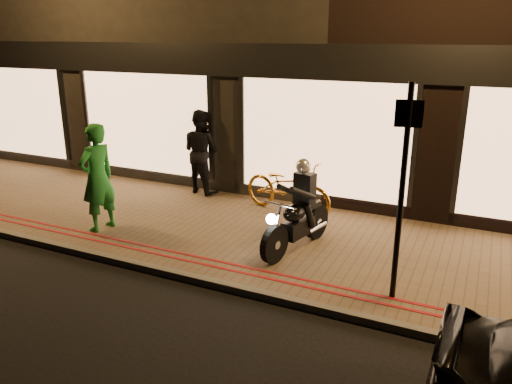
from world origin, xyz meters
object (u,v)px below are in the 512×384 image
Objects in this scene: sign_post at (403,183)px; bicycle_gold at (288,187)px; motorcycle at (298,215)px; person_green at (97,178)px.

sign_post reaches higher than bicycle_gold.
motorcycle is 0.64× the size of sign_post.
bicycle_gold is at bearing 129.83° from motorcycle.
sign_post is 1.45× the size of bicycle_gold.
motorcycle is 0.94× the size of person_green.
person_green reaches higher than bicycle_gold.
person_green is (-3.71, -0.74, 0.40)m from motorcycle.
sign_post is at bearing -15.84° from motorcycle.
bicycle_gold is at bearing 135.50° from sign_post.
sign_post is 1.47× the size of person_green.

